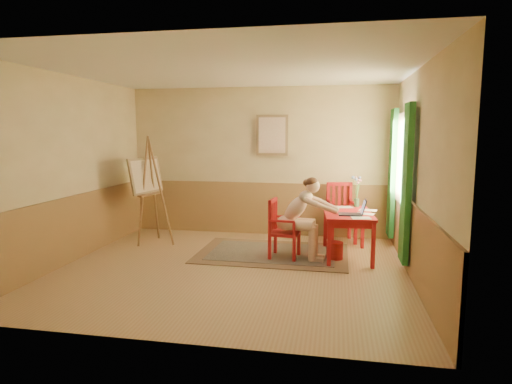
% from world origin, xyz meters
% --- Properties ---
extents(room, '(5.04, 4.54, 2.84)m').
position_xyz_m(room, '(0.00, 0.00, 1.40)').
color(room, tan).
rests_on(room, ground).
extents(wainscot, '(5.00, 4.50, 1.00)m').
position_xyz_m(wainscot, '(0.00, 0.80, 0.50)').
color(wainscot, '#9B7343').
rests_on(wainscot, room).
extents(window, '(0.12, 2.01, 2.20)m').
position_xyz_m(window, '(2.42, 1.10, 1.35)').
color(window, white).
rests_on(window, room).
extents(wall_portrait, '(0.60, 0.05, 0.76)m').
position_xyz_m(wall_portrait, '(0.25, 2.20, 1.90)').
color(wall_portrait, olive).
rests_on(wall_portrait, room).
extents(rug, '(2.42, 1.62, 0.02)m').
position_xyz_m(rug, '(0.46, 0.89, 0.01)').
color(rug, '#8C7251').
rests_on(rug, room).
extents(table, '(0.81, 1.25, 0.72)m').
position_xyz_m(table, '(1.64, 0.91, 0.63)').
color(table, red).
rests_on(table, room).
extents(chair_left, '(0.47, 0.45, 0.93)m').
position_xyz_m(chair_left, '(0.63, 0.67, 0.47)').
color(chair_left, red).
rests_on(chair_left, room).
extents(chair_back, '(0.55, 0.57, 1.05)m').
position_xyz_m(chair_back, '(1.55, 1.94, 0.53)').
color(chair_back, red).
rests_on(chair_back, room).
extents(figure, '(0.97, 0.46, 1.28)m').
position_xyz_m(figure, '(0.94, 0.64, 0.71)').
color(figure, beige).
rests_on(figure, room).
extents(laptop, '(0.41, 0.25, 0.24)m').
position_xyz_m(laptop, '(1.73, 0.68, 0.77)').
color(laptop, '#1E2338').
rests_on(laptop, table).
extents(papers, '(0.68, 1.13, 0.00)m').
position_xyz_m(papers, '(1.81, 0.93, 0.72)').
color(papers, white).
rests_on(papers, table).
extents(vase, '(0.18, 0.26, 0.52)m').
position_xyz_m(vase, '(1.79, 1.46, 0.96)').
color(vase, '#3F724C').
rests_on(vase, table).
extents(wastebasket, '(0.32, 0.32, 0.27)m').
position_xyz_m(wastebasket, '(1.45, 0.74, 0.14)').
color(wastebasket, red).
rests_on(wastebasket, room).
extents(easel, '(0.70, 0.85, 1.90)m').
position_xyz_m(easel, '(-1.81, 1.20, 1.12)').
color(easel, olive).
rests_on(easel, room).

